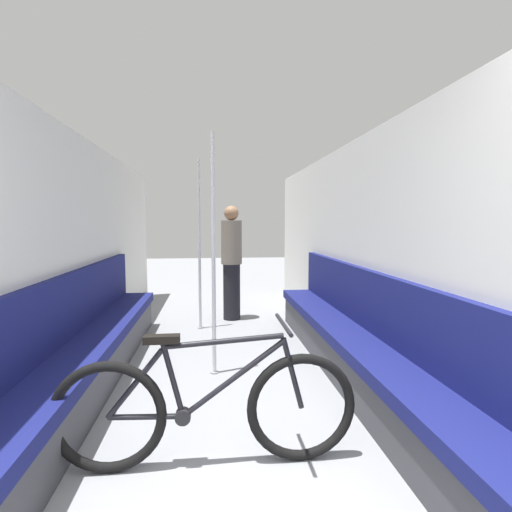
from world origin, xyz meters
The scene contains 8 objects.
wall_left centered at (-1.39, 2.77, 1.12)m, with size 0.10×8.75×2.25m, color silver.
wall_right centered at (1.39, 2.77, 1.12)m, with size 0.10×8.75×2.25m, color silver.
bench_seat_row_left centered at (-1.16, 2.69, 0.32)m, with size 0.43×4.42×0.99m.
bench_seat_row_right centered at (1.16, 2.69, 0.32)m, with size 0.43×4.42×0.99m.
bicycle centered at (-0.14, 1.59, 0.35)m, with size 1.76×0.46×0.84m.
grab_pole_near centered at (-0.09, 3.03, 1.09)m, with size 0.08×0.08×2.23m.
grab_pole_far centered at (-0.26, 4.64, 1.09)m, with size 0.08×0.08×2.23m.
passenger_standing centered at (0.18, 5.10, 0.85)m, with size 0.30×0.30×1.65m.
Camera 1 is at (-0.10, -0.64, 1.42)m, focal length 28.00 mm.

